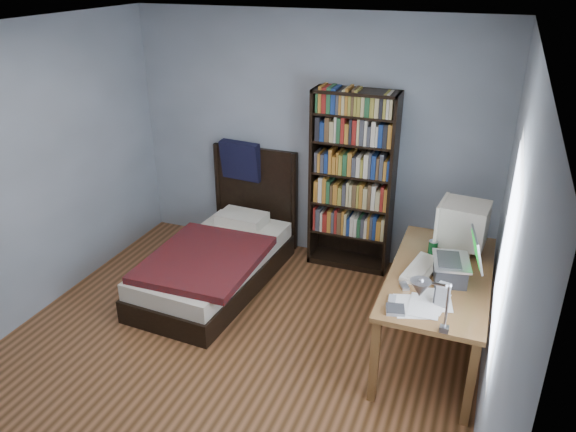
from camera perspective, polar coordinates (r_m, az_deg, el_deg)
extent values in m
plane|color=#4E2F17|center=(4.61, -6.60, -14.81)|extent=(4.20, 4.20, 0.00)
plane|color=white|center=(3.59, -8.62, 17.71)|extent=(4.20, 4.20, 0.00)
cube|color=gray|center=(5.74, 2.36, 7.79)|extent=(3.80, 0.04, 2.50)
cube|color=gray|center=(5.07, -26.86, 2.71)|extent=(0.04, 4.20, 2.50)
cube|color=gray|center=(3.54, 21.01, -5.29)|extent=(0.04, 4.20, 2.50)
cube|color=white|center=(3.31, 21.25, -3.49)|extent=(0.01, 1.14, 1.14)
cube|color=white|center=(3.31, 21.15, -3.48)|extent=(0.01, 1.00, 1.00)
cube|color=brown|center=(4.47, 15.20, -5.89)|extent=(0.75, 1.53, 0.04)
cube|color=brown|center=(4.12, 8.77, -14.36)|extent=(0.06, 0.06, 0.69)
cube|color=brown|center=(4.08, 18.03, -15.89)|extent=(0.06, 0.06, 0.69)
cube|color=brown|center=(5.30, 12.21, -5.00)|extent=(0.06, 0.06, 0.69)
cube|color=brown|center=(5.27, 19.21, -6.09)|extent=(0.06, 0.06, 0.69)
cube|color=brown|center=(5.13, 15.48, -6.46)|extent=(0.69, 0.40, 0.68)
cube|color=beige|center=(4.83, 16.75, -3.24)|extent=(0.25, 0.22, 0.03)
cylinder|color=beige|center=(4.81, 16.81, -2.81)|extent=(0.09, 0.09, 0.05)
cube|color=beige|center=(4.72, 17.42, -0.73)|extent=(0.39, 0.38, 0.34)
cube|color=beige|center=(4.73, 15.27, -0.41)|extent=(0.06, 0.36, 0.36)
cube|color=#43A0F3|center=(4.73, 15.11, -0.38)|extent=(0.03, 0.27, 0.23)
cube|color=#2D2D30|center=(4.35, 16.15, -5.43)|extent=(0.27, 0.31, 0.16)
cube|color=#BCBDC1|center=(4.31, 16.29, -4.42)|extent=(0.32, 0.38, 0.02)
cube|color=#2D2D30|center=(4.31, 16.04, -4.25)|extent=(0.21, 0.30, 0.00)
cube|color=#BCBDC1|center=(4.25, 18.66, -3.22)|extent=(0.14, 0.35, 0.24)
cube|color=#0CBF26|center=(4.25, 18.51, -3.20)|extent=(0.11, 0.29, 0.19)
cube|color=#99999E|center=(3.82, 15.57, -11.00)|extent=(0.06, 0.05, 0.04)
cylinder|color=#99999E|center=(3.65, 15.83, -8.89)|extent=(0.02, 0.14, 0.38)
cylinder|color=#99999E|center=(3.33, 14.78, -6.67)|extent=(0.16, 0.31, 0.19)
cone|color=#99999E|center=(3.19, 13.26, -7.20)|extent=(0.12, 0.12, 0.10)
cube|color=beige|center=(4.45, 13.40, -5.27)|extent=(0.27, 0.50, 0.05)
cube|color=#939396|center=(4.05, 15.45, -7.71)|extent=(0.10, 0.10, 0.16)
cylinder|color=#073718|center=(4.66, 14.49, -3.25)|extent=(0.07, 0.07, 0.13)
ellipsoid|color=silver|center=(4.74, 15.65, -3.57)|extent=(0.06, 0.10, 0.03)
cube|color=#BCBDC1|center=(4.22, 11.74, -6.98)|extent=(0.09, 0.12, 0.02)
cube|color=#939396|center=(4.05, 10.53, -8.32)|extent=(0.06, 0.11, 0.02)
cube|color=#939396|center=(3.94, 10.83, -9.35)|extent=(0.15, 0.15, 0.03)
cube|color=black|center=(5.68, 2.69, 3.97)|extent=(0.03, 0.30, 1.82)
cube|color=black|center=(5.51, 10.51, 2.87)|extent=(0.03, 0.30, 1.82)
cube|color=black|center=(5.32, 7.01, 12.44)|extent=(0.82, 0.30, 0.03)
cube|color=black|center=(5.96, 6.14, -4.47)|extent=(0.82, 0.30, 0.06)
cube|color=black|center=(5.71, 6.91, 3.91)|extent=(0.82, 0.02, 1.82)
cube|color=olive|center=(5.55, 6.51, 3.65)|extent=(0.74, 0.22, 1.62)
cube|color=black|center=(5.55, -7.42, -5.96)|extent=(1.00, 1.85, 0.22)
cube|color=beige|center=(5.45, -7.53, -4.24)|extent=(0.96, 1.79, 0.16)
cube|color=maroon|center=(5.22, -8.45, -4.36)|extent=(0.98, 1.18, 0.07)
cube|color=beige|center=(5.91, -4.67, -0.29)|extent=(0.51, 0.34, 0.12)
cube|color=black|center=(6.16, -3.29, 2.04)|extent=(0.96, 0.05, 1.10)
cylinder|color=black|center=(6.33, -7.10, 2.52)|extent=(0.06, 0.06, 1.10)
cylinder|color=black|center=(5.98, 0.58, 1.38)|extent=(0.06, 0.06, 1.10)
cube|color=black|center=(6.05, -4.81, 5.63)|extent=(0.46, 0.20, 0.43)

